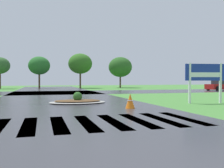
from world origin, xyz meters
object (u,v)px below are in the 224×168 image
median_island (78,101)px  traffic_cone (130,101)px  car_blue_compact (222,86)px  estate_billboard (205,75)px

median_island → traffic_cone: 4.11m
median_island → car_blue_compact: 24.33m
estate_billboard → traffic_cone: estate_billboard is taller
median_island → car_blue_compact: bearing=31.1°
traffic_cone → car_blue_compact: bearing=40.6°
median_island → estate_billboard: bearing=-16.4°
median_island → car_blue_compact: (20.84, 12.55, 0.51)m
median_island → traffic_cone: traffic_cone is taller
estate_billboard → car_blue_compact: (13.43, 14.73, -1.07)m
estate_billboard → car_blue_compact: size_ratio=0.59×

